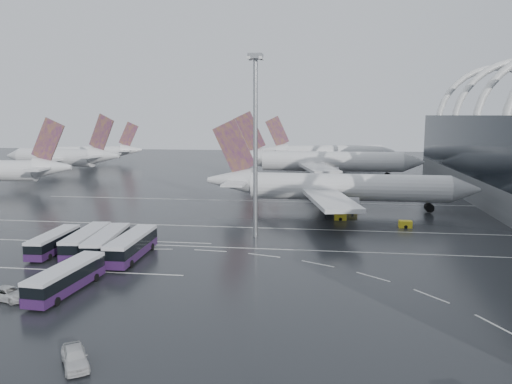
# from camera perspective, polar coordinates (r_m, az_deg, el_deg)

# --- Properties ---
(ground) EXTENTS (420.00, 420.00, 0.00)m
(ground) POSITION_cam_1_polar(r_m,az_deg,el_deg) (77.85, 2.11, -6.16)
(ground) COLOR black
(ground) RESTS_ON ground
(lane_marking_near) EXTENTS (120.00, 0.25, 0.01)m
(lane_marking_near) POSITION_cam_1_polar(r_m,az_deg,el_deg) (75.92, 1.96, -6.54)
(lane_marking_near) COLOR silver
(lane_marking_near) RESTS_ON ground
(lane_marking_mid) EXTENTS (120.00, 0.25, 0.01)m
(lane_marking_mid) POSITION_cam_1_polar(r_m,az_deg,el_deg) (89.45, 2.86, -4.18)
(lane_marking_mid) COLOR silver
(lane_marking_mid) RESTS_ON ground
(lane_marking_far) EXTENTS (120.00, 0.25, 0.01)m
(lane_marking_far) POSITION_cam_1_polar(r_m,az_deg,el_deg) (116.83, 4.01, -1.12)
(lane_marking_far) COLOR silver
(lane_marking_far) RESTS_ON ground
(bus_bay_line_south) EXTENTS (28.00, 0.25, 0.01)m
(bus_bay_line_south) POSITION_cam_1_polar(r_m,az_deg,el_deg) (69.57, -19.58, -8.50)
(bus_bay_line_south) COLOR silver
(bus_bay_line_south) RESTS_ON ground
(bus_bay_line_north) EXTENTS (28.00, 0.25, 0.01)m
(bus_bay_line_north) POSITION_cam_1_polar(r_m,az_deg,el_deg) (83.55, -14.58, -5.40)
(bus_bay_line_north) COLOR silver
(bus_bay_line_north) RESTS_ON ground
(airliner_main) EXTENTS (56.84, 50.05, 19.31)m
(airliner_main) POSITION_cam_1_polar(r_m,az_deg,el_deg) (106.80, 8.96, 0.48)
(airliner_main) COLOR silver
(airliner_main) RESTS_ON ground
(airliner_gate_b) EXTENTS (61.28, 55.32, 21.35)m
(airliner_gate_b) POSITION_cam_1_polar(r_m,az_deg,el_deg) (160.06, 7.48, 3.44)
(airliner_gate_b) COLOR silver
(airliner_gate_b) RESTS_ON ground
(airliner_gate_c) EXTENTS (54.79, 49.82, 19.79)m
(airliner_gate_c) POSITION_cam_1_polar(r_m,az_deg,el_deg) (204.36, 8.15, 4.46)
(airliner_gate_c) COLOR silver
(airliner_gate_c) RESTS_ON ground
(jet_remote_mid) EXTENTS (47.24, 38.22, 20.58)m
(jet_remote_mid) POSITION_cam_1_polar(r_m,az_deg,el_deg) (188.30, -21.19, 3.70)
(jet_remote_mid) COLOR silver
(jet_remote_mid) RESTS_ON ground
(jet_remote_far) EXTENTS (39.66, 32.17, 17.39)m
(jet_remote_far) POSITION_cam_1_polar(r_m,az_deg,el_deg) (221.62, -17.83, 4.34)
(jet_remote_far) COLOR silver
(jet_remote_far) RESTS_ON ground
(bus_row_near_a) EXTENTS (3.22, 12.08, 2.95)m
(bus_row_near_a) POSITION_cam_1_polar(r_m,az_deg,el_deg) (79.43, -22.10, -5.30)
(bus_row_near_a) COLOR #2D143F
(bus_row_near_a) RESTS_ON ground
(bus_row_near_b) EXTENTS (4.22, 13.50, 3.27)m
(bus_row_near_b) POSITION_cam_1_polar(r_m,az_deg,el_deg) (77.54, -18.78, -5.32)
(bus_row_near_b) COLOR #2D143F
(bus_row_near_b) RESTS_ON ground
(bus_row_near_c) EXTENTS (4.51, 13.78, 3.33)m
(bus_row_near_c) POSITION_cam_1_polar(r_m,az_deg,el_deg) (75.31, -16.65, -5.60)
(bus_row_near_c) COLOR #2D143F
(bus_row_near_c) RESTS_ON ground
(bus_row_near_d) EXTENTS (3.49, 13.72, 3.36)m
(bus_row_near_d) POSITION_cam_1_polar(r_m,az_deg,el_deg) (72.93, -14.01, -5.95)
(bus_row_near_d) COLOR #2D143F
(bus_row_near_d) RESTS_ON ground
(bus_row_far_b) EXTENTS (3.73, 12.79, 3.11)m
(bus_row_far_b) POSITION_cam_1_polar(r_m,az_deg,el_deg) (61.63, -20.86, -9.14)
(bus_row_far_b) COLOR #2D143F
(bus_row_far_b) RESTS_ON ground
(van_curve_a) EXTENTS (5.67, 3.65, 1.45)m
(van_curve_a) POSITION_cam_1_polar(r_m,az_deg,el_deg) (61.92, -26.38, -10.36)
(van_curve_a) COLOR silver
(van_curve_a) RESTS_ON ground
(van_curve_b) EXTENTS (4.17, 4.94, 1.60)m
(van_curve_b) POSITION_cam_1_polar(r_m,az_deg,el_deg) (44.71, -20.00, -17.31)
(van_curve_b) COLOR silver
(van_curve_b) RESTS_ON ground
(floodlight_mast) EXTENTS (2.27, 2.27, 29.67)m
(floodlight_mast) POSITION_cam_1_polar(r_m,az_deg,el_deg) (81.13, -0.07, 7.79)
(floodlight_mast) COLOR gray
(floodlight_mast) RESTS_ON ground
(gse_cart_belly_a) EXTENTS (2.31, 1.36, 1.26)m
(gse_cart_belly_a) POSITION_cam_1_polar(r_m,az_deg,el_deg) (93.89, 16.70, -3.54)
(gse_cart_belly_a) COLOR gold
(gse_cart_belly_a) RESTS_ON ground
(gse_cart_belly_c) EXTENTS (2.31, 1.36, 1.26)m
(gse_cart_belly_c) POSITION_cam_1_polar(r_m,az_deg,el_deg) (97.80, 9.63, -2.80)
(gse_cart_belly_c) COLOR gold
(gse_cart_belly_c) RESTS_ON ground
(gse_cart_belly_e) EXTENTS (1.98, 1.17, 1.08)m
(gse_cart_belly_e) POSITION_cam_1_polar(r_m,az_deg,el_deg) (103.95, 10.96, -2.20)
(gse_cart_belly_e) COLOR gold
(gse_cart_belly_e) RESTS_ON ground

